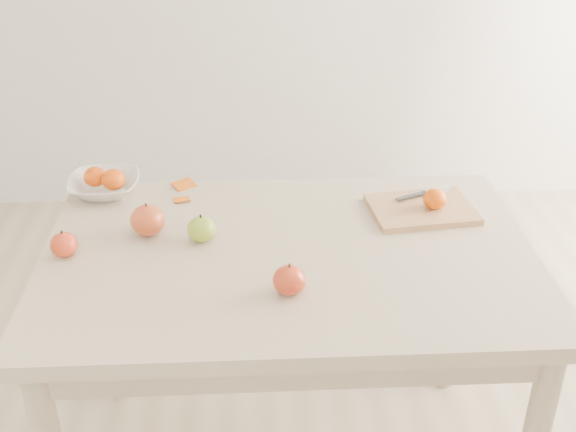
{
  "coord_description": "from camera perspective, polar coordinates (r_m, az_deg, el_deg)",
  "views": [
    {
      "loc": [
        -0.08,
        -1.5,
        1.67
      ],
      "look_at": [
        0.0,
        0.05,
        0.82
      ],
      "focal_mm": 45.0,
      "sensor_mm": 36.0,
      "label": 1
    }
  ],
  "objects": [
    {
      "name": "apple_red_e",
      "position": [
        1.59,
        0.11,
        -5.08
      ],
      "size": [
        0.07,
        0.07,
        0.07
      ],
      "primitive_type": "ellipsoid",
      "color": "maroon",
      "rests_on": "table"
    },
    {
      "name": "apple_red_d",
      "position": [
        1.81,
        -17.29,
        -2.16
      ],
      "size": [
        0.07,
        0.07,
        0.06
      ],
      "primitive_type": "ellipsoid",
      "color": "maroon",
      "rests_on": "table"
    },
    {
      "name": "table",
      "position": [
        1.81,
        0.08,
        -5.45
      ],
      "size": [
        1.2,
        0.8,
        0.75
      ],
      "color": "#C7B496",
      "rests_on": "ground"
    },
    {
      "name": "board_tangerine",
      "position": [
        1.94,
        11.53,
        1.35
      ],
      "size": [
        0.06,
        0.06,
        0.05
      ],
      "primitive_type": "ellipsoid",
      "color": "#E15507",
      "rests_on": "cutting_board"
    },
    {
      "name": "orange_peel_a",
      "position": [
        2.09,
        -8.22,
        2.37
      ],
      "size": [
        0.07,
        0.07,
        0.01
      ],
      "primitive_type": "cube",
      "rotation": [
        0.21,
        0.0,
        0.66
      ],
      "color": "#C7540E",
      "rests_on": "table"
    },
    {
      "name": "bowl_tangerine_far",
      "position": [
        2.05,
        -13.64,
        2.82
      ],
      "size": [
        0.07,
        0.07,
        0.06
      ],
      "primitive_type": "ellipsoid",
      "color": "#D45C07",
      "rests_on": "fruit_bowl"
    },
    {
      "name": "bowl_tangerine_near",
      "position": [
        2.09,
        -15.01,
        3.03
      ],
      "size": [
        0.06,
        0.06,
        0.06
      ],
      "primitive_type": "ellipsoid",
      "color": "#E34208",
      "rests_on": "fruit_bowl"
    },
    {
      "name": "fruit_bowl",
      "position": [
        2.08,
        -14.3,
        2.34
      ],
      "size": [
        0.2,
        0.2,
        0.05
      ],
      "primitive_type": "imported",
      "color": "white",
      "rests_on": "table"
    },
    {
      "name": "apple_red_a",
      "position": [
        1.84,
        -11.04,
        -0.32
      ],
      "size": [
        0.09,
        0.09,
        0.08
      ],
      "primitive_type": "ellipsoid",
      "color": "maroon",
      "rests_on": "table"
    },
    {
      "name": "apple_green",
      "position": [
        1.8,
        -6.86,
        -1.02
      ],
      "size": [
        0.07,
        0.07,
        0.06
      ],
      "primitive_type": "ellipsoid",
      "color": "olive",
      "rests_on": "table"
    },
    {
      "name": "orange_peel_b",
      "position": [
        2.01,
        -8.39,
        1.26
      ],
      "size": [
        0.05,
        0.04,
        0.01
      ],
      "primitive_type": "cube",
      "rotation": [
        -0.14,
        0.0,
        0.22
      ],
      "color": "orange",
      "rests_on": "table"
    },
    {
      "name": "cutting_board",
      "position": [
        1.96,
        10.51,
        0.52
      ],
      "size": [
        0.29,
        0.23,
        0.02
      ],
      "primitive_type": "cube",
      "rotation": [
        0.0,
        0.0,
        0.12
      ],
      "color": "tan",
      "rests_on": "table"
    },
    {
      "name": "paring_knife",
      "position": [
        2.02,
        11.41,
        1.9
      ],
      "size": [
        0.16,
        0.08,
        0.01
      ],
      "color": "white",
      "rests_on": "cutting_board"
    }
  ]
}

